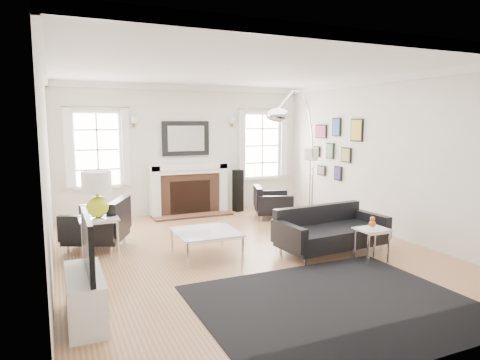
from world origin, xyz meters
name	(u,v)px	position (x,y,z in m)	size (l,w,h in m)	color
floor	(240,248)	(0.00, 0.00, 0.00)	(6.00, 6.00, 0.00)	#93653D
back_wall	(185,150)	(0.00, 3.00, 1.40)	(5.50, 0.04, 2.80)	silver
front_wall	(370,188)	(0.00, -3.00, 1.40)	(5.50, 0.04, 2.80)	silver
left_wall	(47,169)	(-2.75, 0.00, 1.40)	(0.04, 6.00, 2.80)	silver
right_wall	(379,156)	(2.75, 0.00, 1.40)	(0.04, 6.00, 2.80)	silver
ceiling	(240,69)	(0.00, 0.00, 2.80)	(5.50, 6.00, 0.02)	white
crown_molding	(240,73)	(0.00, 0.00, 2.74)	(5.50, 6.00, 0.12)	white
fireplace	(189,190)	(0.00, 2.79, 0.54)	(1.70, 0.69, 1.11)	white
mantel_mirror	(186,138)	(0.00, 2.95, 1.65)	(1.05, 0.07, 0.75)	black
window_left	(97,149)	(-1.85, 2.95, 1.46)	(1.24, 0.15, 1.62)	white
window_right	(262,145)	(1.85, 2.95, 1.46)	(1.24, 0.15, 1.62)	white
gallery_wall	(335,145)	(2.72, 1.30, 1.53)	(0.04, 1.73, 1.29)	black
tv_unit	(85,290)	(-2.44, -1.70, 0.33)	(0.35, 1.00, 1.09)	white
area_rug	(337,305)	(0.11, -2.41, 0.01)	(2.98, 2.48, 0.01)	black
sofa	(329,232)	(1.20, -0.71, 0.31)	(1.79, 0.93, 0.57)	black
armchair_left	(101,226)	(-2.04, 0.92, 0.36)	(1.17, 1.22, 0.65)	black
armchair_right	(270,203)	(1.46, 1.75, 0.31)	(0.95, 1.01, 0.55)	black
coffee_table	(206,233)	(-0.65, -0.24, 0.37)	(0.90, 0.90, 0.40)	silver
side_table_left	(99,225)	(-2.11, 0.39, 0.50)	(0.56, 0.56, 0.61)	silver
nesting_table	(372,236)	(1.45, -1.39, 0.38)	(0.45, 0.38, 0.49)	silver
gourd_lamp	(97,191)	(-2.11, 0.39, 1.00)	(0.42, 0.42, 0.68)	#B0BF17
orange_vase	(372,222)	(1.45, -1.39, 0.58)	(0.10, 0.10, 0.16)	#CC5C1A
arc_floor_lamp	(298,153)	(1.42, 0.63, 1.44)	(1.88, 1.74, 2.67)	white
stick_floor_lamp	(310,158)	(2.20, 1.40, 1.27)	(0.30, 0.30, 1.46)	#A27338
speaker_tower	(238,191)	(1.11, 2.65, 0.47)	(0.19, 0.19, 0.94)	black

